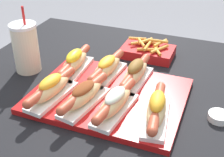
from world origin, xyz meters
TOP-DOWN VIEW (x-y plane):
  - serving_tray at (0.00, -0.07)m, footprint 0.44×0.35m
  - hot_dog_0 at (-0.14, -0.15)m, footprint 0.08×0.22m
  - hot_dog_1 at (-0.04, -0.15)m, footprint 0.09×0.22m
  - hot_dog_2 at (0.05, -0.15)m, footprint 0.08×0.22m
  - hot_dog_3 at (0.16, -0.14)m, footprint 0.08×0.22m
  - hot_dog_4 at (-0.15, 0.01)m, footprint 0.07×0.22m
  - hot_dog_5 at (-0.04, 0.02)m, footprint 0.08×0.22m
  - hot_dog_6 at (0.05, 0.02)m, footprint 0.07×0.22m
  - sauce_bowl at (0.32, -0.06)m, footprint 0.06×0.06m
  - drink_cup at (-0.32, -0.01)m, footprint 0.09×0.09m
  - fries_basket at (0.03, 0.24)m, footprint 0.19×0.12m

SIDE VIEW (x-z plane):
  - serving_tray at x=0.00m, z-range 0.73..0.74m
  - sauce_bowl at x=0.32m, z-range 0.73..0.75m
  - fries_basket at x=0.03m, z-range 0.72..0.78m
  - hot_dog_1 at x=-0.04m, z-range 0.74..0.81m
  - hot_dog_5 at x=-0.04m, z-range 0.74..0.81m
  - hot_dog_2 at x=0.05m, z-range 0.74..0.81m
  - hot_dog_0 at x=-0.14m, z-range 0.74..0.81m
  - hot_dog_4 at x=-0.15m, z-range 0.74..0.82m
  - hot_dog_6 at x=0.05m, z-range 0.74..0.82m
  - hot_dog_3 at x=0.16m, z-range 0.74..0.82m
  - drink_cup at x=-0.32m, z-range 0.70..0.93m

